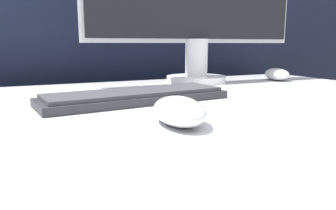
# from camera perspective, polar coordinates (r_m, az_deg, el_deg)

# --- Properties ---
(partition_panel) EXTENTS (5.00, 0.03, 1.44)m
(partition_panel) POSITION_cam_1_polar(r_m,az_deg,el_deg) (1.17, -16.02, 2.44)
(partition_panel) COLOR black
(partition_panel) RESTS_ON ground_plane
(computer_mouse_near) EXTENTS (0.09, 0.14, 0.04)m
(computer_mouse_near) POSITION_cam_1_polar(r_m,az_deg,el_deg) (0.48, 1.93, -1.01)
(computer_mouse_near) COLOR silver
(computer_mouse_near) RESTS_ON desk
(keyboard) EXTENTS (0.40, 0.16, 0.02)m
(keyboard) POSITION_cam_1_polar(r_m,az_deg,el_deg) (0.67, -5.61, 1.49)
(keyboard) COLOR #28282D
(keyboard) RESTS_ON desk
(computer_mouse_far) EXTENTS (0.11, 0.14, 0.04)m
(computer_mouse_far) POSITION_cam_1_polar(r_m,az_deg,el_deg) (1.13, 18.43, 5.11)
(computer_mouse_far) COLOR silver
(computer_mouse_far) RESTS_ON desk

